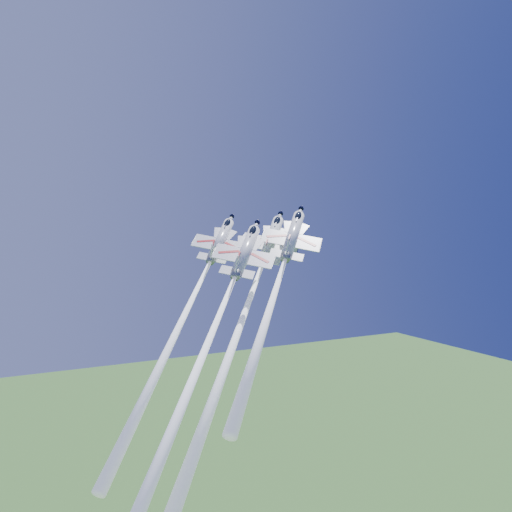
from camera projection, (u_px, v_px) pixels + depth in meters
name	position (u px, v px, depth m)	size (l,w,h in m)	color
jet_lead	(244.00, 315.00, 91.93)	(31.20, 40.72, 44.59)	white
jet_left	(187.00, 311.00, 89.33)	(27.84, 36.38, 39.89)	white
jet_right	(276.00, 289.00, 93.87)	(26.69, 34.03, 36.58)	white
jet_slot	(207.00, 344.00, 80.91)	(31.82, 41.77, 45.94)	white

